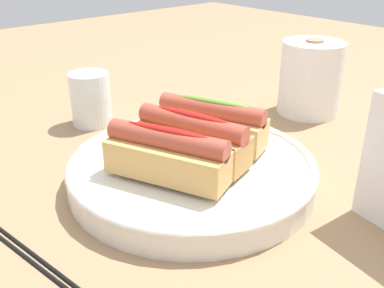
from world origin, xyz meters
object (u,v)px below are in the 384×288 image
(hotdog_side, at_px, (213,124))
(chopstick_near, at_px, (43,260))
(chopstick_far, at_px, (19,251))
(hotdog_back, at_px, (192,138))
(serving_bowl, at_px, (192,169))
(hotdog_front, at_px, (168,155))
(water_glass, at_px, (91,100))
(paper_towel_roll, at_px, (311,78))

(hotdog_side, height_order, chopstick_near, hotdog_side)
(chopstick_far, bearing_deg, hotdog_back, 78.92)
(hotdog_back, distance_m, chopstick_far, 0.24)
(serving_bowl, relative_size, hotdog_back, 2.04)
(hotdog_back, bearing_deg, hotdog_side, 107.07)
(hotdog_front, distance_m, water_glass, 0.29)
(hotdog_back, bearing_deg, paper_towel_roll, 99.04)
(serving_bowl, xyz_separation_m, hotdog_side, (-0.02, 0.05, 0.04))
(hotdog_front, bearing_deg, chopstick_near, -88.67)
(serving_bowl, distance_m, hotdog_side, 0.07)
(chopstick_near, bearing_deg, serving_bowl, 86.94)
(hotdog_front, relative_size, chopstick_near, 0.72)
(water_glass, xyz_separation_m, paper_towel_roll, (0.21, 0.33, 0.02))
(hotdog_front, height_order, paper_towel_roll, paper_towel_roll)
(paper_towel_roll, xyz_separation_m, chopstick_far, (0.04, -0.56, -0.06))
(hotdog_side, relative_size, chopstick_far, 0.72)
(chopstick_near, bearing_deg, hotdog_back, 86.94)
(water_glass, height_order, chopstick_near, water_glass)
(hotdog_front, height_order, hotdog_back, same)
(hotdog_front, distance_m, chopstick_far, 0.19)
(chopstick_far, bearing_deg, hotdog_side, 82.65)
(serving_bowl, relative_size, hotdog_front, 2.04)
(hotdog_back, bearing_deg, hotdog_front, -72.93)
(serving_bowl, distance_m, paper_towel_roll, 0.34)
(serving_bowl, relative_size, paper_towel_roll, 2.41)
(hotdog_side, distance_m, chopstick_near, 0.28)
(chopstick_near, bearing_deg, paper_towel_roll, 89.24)
(paper_towel_roll, xyz_separation_m, chopstick_near, (0.07, -0.55, -0.06))
(hotdog_back, relative_size, chopstick_near, 0.72)
(chopstick_near, bearing_deg, water_glass, 133.78)
(serving_bowl, relative_size, chopstick_far, 1.47)
(hotdog_back, distance_m, hotdog_side, 0.05)
(hotdog_back, xyz_separation_m, chopstick_near, (0.02, -0.22, -0.06))
(serving_bowl, bearing_deg, water_glass, 178.97)
(serving_bowl, xyz_separation_m, hotdog_back, (0.00, 0.00, 0.04))
(paper_towel_roll, bearing_deg, hotdog_front, -79.82)
(hotdog_side, height_order, paper_towel_roll, paper_towel_roll)
(hotdog_front, bearing_deg, hotdog_side, 107.07)
(hotdog_back, bearing_deg, serving_bowl, -116.57)
(water_glass, bearing_deg, hotdog_back, -1.03)
(hotdog_side, relative_size, paper_towel_roll, 1.18)
(hotdog_front, height_order, chopstick_near, hotdog_front)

